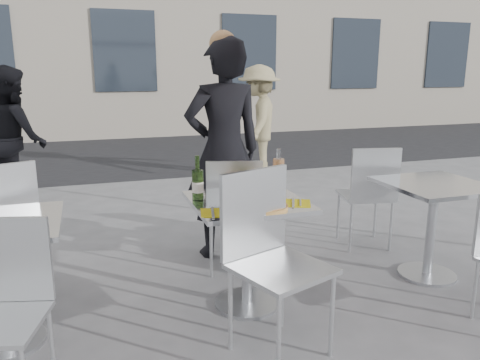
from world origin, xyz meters
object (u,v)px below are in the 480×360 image
object	(u,v)px
wineglass_white_b	(241,180)
side_chair_lfar	(0,221)
side_table_right	(433,210)
sugar_shaker	(264,187)
wineglass_white_a	(234,183)
salad_plate	(248,192)
wineglass_red_b	(253,179)
pedestrian_b	(259,121)
wine_bottle	(198,183)
carafe	(278,173)
pizza_near	(261,206)
wineglass_red_a	(252,185)
chair_near	(268,247)
pedestrian_a	(15,139)
napkin_right	(296,203)
side_chair_rfar	(370,189)
side_chair_lnear	(3,298)
main_table	(247,230)
pizza_far	(246,191)
napkin_left	(216,212)
chair_far	(234,206)
woman_diner	(224,150)

from	to	relation	value
wineglass_white_b	side_chair_lfar	bearing A→B (deg)	163.81
side_table_right	sugar_shaker	size ratio (longest dim) A/B	7.01
side_table_right	wineglass_white_a	distance (m)	1.61
salad_plate	wineglass_red_b	distance (m)	0.11
pedestrian_b	wine_bottle	size ratio (longest dim) A/B	5.63
carafe	wineglass_white_a	xyz separation A→B (m)	(-0.38, -0.15, -0.01)
wineglass_red_b	pizza_near	bearing A→B (deg)	-100.62
wineglass_red_b	carafe	bearing A→B (deg)	19.86
carafe	wineglass_red_a	distance (m)	0.36
sugar_shaker	pedestrian_b	bearing A→B (deg)	70.01
chair_near	wineglass_red_a	xyz separation A→B (m)	(0.06, 0.45, 0.25)
side_table_right	pedestrian_a	distance (m)	4.45
salad_plate	napkin_right	xyz separation A→B (m)	(0.25, -0.22, -0.03)
side_chair_rfar	pizza_near	size ratio (longest dim) A/B	2.86
side_chair_lnear	wineglass_red_a	size ratio (longest dim) A/B	5.65
pedestrian_b	wine_bottle	xyz separation A→B (m)	(-1.80, -3.68, 0.03)
main_table	pizza_far	distance (m)	0.29
side_chair_lfar	side_chair_lnear	world-z (taller)	side_chair_lfar
pizza_far	sugar_shaker	bearing A→B (deg)	-37.30
side_chair_lnear	wine_bottle	bearing A→B (deg)	43.50
pedestrian_a	wineglass_white_a	world-z (taller)	pedestrian_a
side_chair_lnear	sugar_shaker	world-z (taller)	side_chair_lnear
carafe	napkin_left	world-z (taller)	carafe
pizza_far	sugar_shaker	size ratio (longest dim) A/B	3.25
pedestrian_a	salad_plate	distance (m)	3.47
side_table_right	chair_near	xyz separation A→B (m)	(-1.54, -0.49, 0.07)
side_table_right	wineglass_red_b	xyz separation A→B (m)	(-1.42, 0.11, 0.32)
pizza_far	sugar_shaker	xyz separation A→B (m)	(0.10, -0.08, 0.04)
salad_plate	wineglass_red_b	bearing A→B (deg)	46.49
chair_far	salad_plate	distance (m)	0.54
pedestrian_a	pizza_far	xyz separation A→B (m)	(1.80, -2.86, -0.05)
pizza_near	sugar_shaker	size ratio (longest dim) A/B	3.06
pedestrian_a	pizza_near	size ratio (longest dim) A/B	4.99
chair_far	chair_near	size ratio (longest dim) A/B	0.90
napkin_left	napkin_right	bearing A→B (deg)	16.47
carafe	wine_bottle	bearing A→B (deg)	-170.61
side_chair_lnear	wineglass_red_b	xyz separation A→B (m)	(1.48, 0.62, 0.33)
woman_diner	side_chair_lfar	bearing A→B (deg)	9.38
pedestrian_b	chair_far	bearing A→B (deg)	2.95
salad_plate	wine_bottle	world-z (taller)	wine_bottle
wineglass_white_b	wineglass_red_a	distance (m)	0.15
wine_bottle	wineglass_white_b	size ratio (longest dim) A/B	1.87
main_table	pizza_far	world-z (taller)	pizza_far
napkin_right	sugar_shaker	bearing A→B (deg)	137.82
chair_far	side_chair_rfar	world-z (taller)	side_chair_rfar
main_table	side_chair_rfar	bearing A→B (deg)	25.47
woman_diner	wineglass_white_b	size ratio (longest dim) A/B	11.68
chair_far	carafe	size ratio (longest dim) A/B	3.20
woman_diner	wineglass_red_a	xyz separation A→B (m)	(-0.10, -0.98, -0.06)
pizza_far	woman_diner	bearing A→B (deg)	84.94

